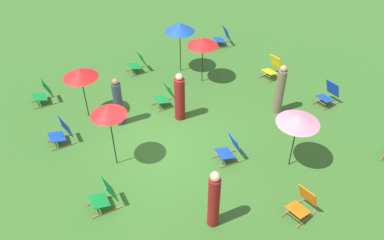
{
  "coord_description": "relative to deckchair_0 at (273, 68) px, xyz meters",
  "views": [
    {
      "loc": [
        7.61,
        -3.75,
        7.77
      ],
      "look_at": [
        0.0,
        1.2,
        0.5
      ],
      "focal_mm": 36.14,
      "sensor_mm": 36.0,
      "label": 1
    }
  ],
  "objects": [
    {
      "name": "deckchair_11",
      "position": [
        2.63,
        -4.01,
        0.0
      ],
      "size": [
        0.59,
        0.83,
        0.83
      ],
      "rotation": [
        0.0,
        0.0,
        -0.16
      ],
      "color": "olive",
      "rests_on": "ground"
    },
    {
      "name": "deckchair_10",
      "position": [
        -0.65,
        -7.73,
        0.0
      ],
      "size": [
        0.53,
        0.79,
        0.83
      ],
      "rotation": [
        0.0,
        0.0,
        -0.08
      ],
      "color": "olive",
      "rests_on": "ground"
    },
    {
      "name": "umbrella_0",
      "position": [
        3.72,
        -2.73,
        1.25
      ],
      "size": [
        1.13,
        1.13,
        1.73
      ],
      "color": "black",
      "rests_on": "ground"
    },
    {
      "name": "deckchair_8",
      "position": [
        -3.05,
        -4.01,
        0.0
      ],
      "size": [
        0.52,
        0.79,
        0.83
      ],
      "rotation": [
        0.0,
        0.0,
        -0.06
      ],
      "color": "olive",
      "rests_on": "ground"
    },
    {
      "name": "person_2",
      "position": [
        4.17,
        -5.68,
        0.47
      ],
      "size": [
        0.35,
        0.35,
        1.73
      ],
      "rotation": [
        0.0,
        0.0,
        1.86
      ],
      "color": "maroon",
      "rests_on": "ground"
    },
    {
      "name": "person_0",
      "position": [
        -0.55,
        -5.91,
        0.42
      ],
      "size": [
        0.38,
        0.38,
        1.66
      ],
      "rotation": [
        0.0,
        0.0,
        3.59
      ],
      "color": "#333847",
      "rests_on": "ground"
    },
    {
      "name": "umbrella_3",
      "position": [
        -2.23,
        -2.63,
        1.41
      ],
      "size": [
        1.08,
        1.08,
        1.94
      ],
      "color": "black",
      "rests_on": "ground"
    },
    {
      "name": "deckchair_9",
      "position": [
        -2.99,
        -0.07,
        0.0
      ],
      "size": [
        0.66,
        0.86,
        0.83
      ],
      "rotation": [
        0.0,
        0.0,
        -0.27
      ],
      "color": "olive",
      "rests_on": "ground"
    },
    {
      "name": "deckchair_1",
      "position": [
        2.28,
        -7.62,
        0.0
      ],
      "size": [
        0.54,
        0.8,
        0.83
      ],
      "rotation": [
        0.0,
        0.0,
        -0.09
      ],
      "color": "olive",
      "rests_on": "ground"
    },
    {
      "name": "umbrella_4",
      "position": [
        -1.46,
        -6.63,
        1.25
      ],
      "size": [
        1.07,
        1.07,
        1.77
      ],
      "color": "black",
      "rests_on": "ground"
    },
    {
      "name": "deckchair_6",
      "position": [
        2.29,
        0.41,
        0.0
      ],
      "size": [
        0.5,
        0.78,
        0.83
      ],
      "rotation": [
        0.0,
        0.0,
        0.04
      ],
      "color": "olive",
      "rests_on": "ground"
    },
    {
      "name": "person_3",
      "position": [
        0.24,
        -4.18,
        0.41
      ],
      "size": [
        0.4,
        0.4,
        1.66
      ],
      "rotation": [
        0.0,
        0.0,
        1.36
      ],
      "color": "maroon",
      "rests_on": "ground"
    },
    {
      "name": "ground_plane",
      "position": [
        1.09,
        -5.47,
        -0.37
      ],
      "size": [
        40.0,
        40.0,
        0.0
      ],
      "primitive_type": "plane",
      "color": "#386B28"
    },
    {
      "name": "deckchair_3",
      "position": [
        -2.97,
        -7.59,
        0.0
      ],
      "size": [
        0.55,
        0.8,
        0.83
      ],
      "rotation": [
        0.0,
        0.0,
        -0.1
      ],
      "color": "olive",
      "rests_on": "ground"
    },
    {
      "name": "umbrella_1",
      "position": [
        1.04,
        -6.77,
        1.5
      ],
      "size": [
        0.94,
        0.94,
        2.02
      ],
      "color": "black",
      "rests_on": "ground"
    },
    {
      "name": "deckchair_4",
      "position": [
        -0.61,
        -4.22,
        0.0
      ],
      "size": [
        0.52,
        0.79,
        0.83
      ],
      "rotation": [
        0.0,
        0.0,
        -0.06
      ],
      "color": "olive",
      "rests_on": "ground"
    },
    {
      "name": "deckchair_0",
      "position": [
        0.0,
        0.0,
        0.0
      ],
      "size": [
        0.55,
        0.8,
        0.83
      ],
      "rotation": [
        0.0,
        0.0,
        0.1
      ],
      "color": "olive",
      "rests_on": "ground"
    },
    {
      "name": "deckchair_5",
      "position": [
        5.12,
        -3.7,
        0.0
      ],
      "size": [
        0.56,
        0.81,
        0.83
      ],
      "rotation": [
        0.0,
        0.0,
        0.11
      ],
      "color": "olive",
      "rests_on": "ground"
    },
    {
      "name": "person_1",
      "position": [
        1.7,
        -1.33,
        0.46
      ],
      "size": [
        0.32,
        0.32,
        1.74
      ],
      "rotation": [
        0.0,
        0.0,
        3.27
      ],
      "color": "#72664C",
      "rests_on": "ground"
    },
    {
      "name": "umbrella_2",
      "position": [
        -1.17,
        -2.36,
        1.22
      ],
      "size": [
        1.09,
        1.09,
        1.74
      ],
      "color": "black",
      "rests_on": "ground"
    }
  ]
}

